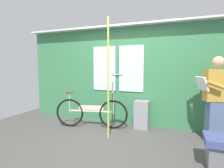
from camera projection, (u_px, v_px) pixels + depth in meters
The scene contains 6 objects.
ground_plane at pixel (104, 145), 3.28m from camera, with size 6.43×4.25×0.04m, color #474442.
train_door_wall at pixel (125, 74), 4.37m from camera, with size 5.43×0.28×2.39m.
bicycle_near_door at pixel (91, 112), 4.15m from camera, with size 1.67×0.55×0.87m.
passenger_reading_newspaper at pixel (216, 98), 3.29m from camera, with size 0.62×0.55×1.61m.
trash_bin_by_wall at pixel (142, 115), 4.10m from camera, with size 0.32×0.28×0.64m, color gray.
handrail_pole at pixel (108, 79), 3.44m from camera, with size 0.04×0.04×2.35m, color #C6C14C.
Camera 1 is at (1.29, -2.88, 1.42)m, focal length 28.65 mm.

